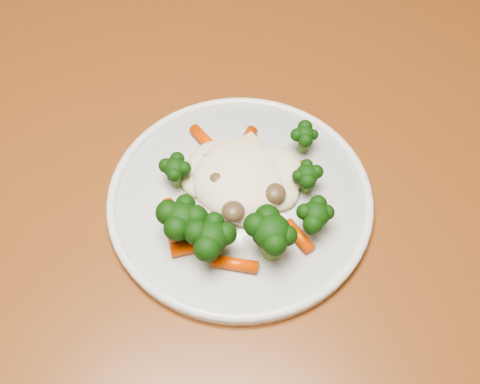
# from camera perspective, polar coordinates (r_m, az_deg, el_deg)

# --- Properties ---
(dining_table) EXTENTS (1.16, 0.78, 0.75)m
(dining_table) POSITION_cam_1_polar(r_m,az_deg,el_deg) (0.71, 4.28, -4.09)
(dining_table) COLOR brown
(dining_table) RESTS_ON ground
(plate) EXTENTS (0.26, 0.26, 0.01)m
(plate) POSITION_cam_1_polar(r_m,az_deg,el_deg) (0.60, 0.00, -0.76)
(plate) COLOR white
(plate) RESTS_ON dining_table
(meal) EXTENTS (0.18, 0.18, 0.05)m
(meal) POSITION_cam_1_polar(r_m,az_deg,el_deg) (0.57, 0.13, -0.44)
(meal) COLOR #FBEDC9
(meal) RESTS_ON plate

